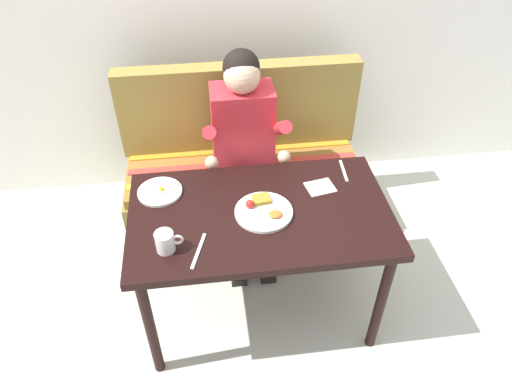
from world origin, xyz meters
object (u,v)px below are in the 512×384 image
Objects in this scene: napkin at (320,187)px; couch at (244,176)px; plate_breakfast at (263,211)px; plate_eggs at (160,191)px; fork at (344,171)px; knife at (198,251)px; coffee_mug at (165,241)px; person at (244,138)px; table at (260,224)px.

couch is at bearing 116.05° from napkin.
plate_breakfast is 1.25× the size of plate_eggs.
plate_eggs is at bearing 175.42° from napkin.
fork is 0.85× the size of knife.
coffee_mug reaches higher than knife.
person reaches higher than plate_eggs.
couch is 12.20× the size of coffee_mug.
plate_breakfast is at bearing 21.58° from coffee_mug.
person reaches higher than knife.
person is 0.58m from fork.
knife is (-0.29, -0.21, 0.08)m from table.
fork is at bearing 3.26° from plate_eggs.
table is 0.83× the size of couch.
coffee_mug is 0.59× the size of knife.
knife is (-0.28, -0.80, -0.01)m from person.
plate_breakfast is 0.33m from napkin.
fork is at bearing -48.73° from couch.
table is at bearing 23.20° from coffee_mug.
person is 0.85m from knife.
plate_eggs is (-0.46, 0.19, 0.09)m from table.
table is at bearing -90.00° from couch.
napkin is at bearing -63.95° from couch.
napkin is at bearing 24.94° from plate_breakfast.
couch reaches higher than fork.
plate_eggs reaches higher than napkin.
person reaches higher than table.
person is (-0.01, -0.17, 0.41)m from couch.
table is 0.10m from plate_breakfast.
coffee_mug reaches higher than table.
fork is (0.47, -0.35, -0.01)m from person.
couch is 1.13m from coffee_mug.
person reaches higher than fork.
napkin is 0.19m from fork.
fork and knife have the same top height.
knife is at bearing -144.23° from table.
couch is 0.81m from napkin.
person reaches higher than plate_breakfast.
fork is (0.46, -0.52, 0.40)m from couch.
coffee_mug is (0.04, -0.37, 0.04)m from plate_eggs.
plate_breakfast is (0.01, -0.77, 0.41)m from couch.
coffee_mug is 0.80m from napkin.
plate_breakfast is at bearing -87.87° from person.
plate_breakfast reaches higher than fork.
couch reaches higher than plate_breakfast.
plate_eggs is 0.38m from coffee_mug.
plate_eggs is at bearing 130.57° from knife.
knife reaches higher than table.
plate_eggs reaches higher than fork.
couch reaches higher than napkin.
couch is 8.47× the size of fork.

